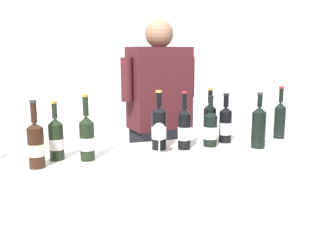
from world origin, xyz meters
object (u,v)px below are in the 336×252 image
at_px(wine_bottle_4, 210,129).
at_px(wine_bottle_10, 280,119).
at_px(wine_bottle_1, 184,129).
at_px(wine_glass, 159,133).
at_px(wine_bottle_0, 259,126).
at_px(wine_bottle_6, 87,138).
at_px(wine_bottle_2, 210,122).
at_px(wine_bottle_8, 56,139).
at_px(wine_bottle_5, 159,127).
at_px(person_server, 160,140).
at_px(wine_bottle_7, 225,124).
at_px(wine_bottle_3, 36,144).

xyz_separation_m(wine_bottle_4, wine_bottle_10, (0.51, 0.04, 0.02)).
bearing_deg(wine_bottle_1, wine_glass, -158.97).
bearing_deg(wine_bottle_0, wine_bottle_6, 176.40).
xyz_separation_m(wine_bottle_2, wine_bottle_4, (-0.04, -0.09, -0.03)).
bearing_deg(wine_bottle_1, wine_bottle_8, 179.06).
distance_m(wine_bottle_0, wine_bottle_6, 0.98).
height_order(wine_bottle_5, wine_bottle_8, wine_bottle_5).
relative_size(wine_bottle_0, wine_bottle_5, 0.96).
bearing_deg(person_server, wine_bottle_10, -40.68).
bearing_deg(wine_bottle_8, wine_bottle_2, 5.78).
height_order(wine_bottle_2, wine_bottle_10, same).
distance_m(wine_bottle_10, wine_glass, 0.87).
distance_m(wine_bottle_2, wine_bottle_7, 0.10).
distance_m(wine_bottle_2, wine_bottle_3, 1.03).
xyz_separation_m(wine_bottle_5, wine_glass, (-0.03, -0.11, -0.01)).
height_order(wine_bottle_0, wine_bottle_8, wine_bottle_0).
relative_size(wine_bottle_5, wine_bottle_10, 1.01).
xyz_separation_m(wine_bottle_1, wine_bottle_8, (-0.71, 0.01, -0.01)).
bearing_deg(person_server, wine_bottle_5, -107.85).
distance_m(wine_bottle_3, wine_bottle_10, 1.50).
distance_m(wine_bottle_5, wine_bottle_7, 0.44).
bearing_deg(wine_bottle_2, wine_bottle_1, -153.50).
relative_size(wine_bottle_2, wine_bottle_4, 1.11).
distance_m(wine_bottle_1, wine_glass, 0.18).
relative_size(wine_bottle_6, wine_bottle_8, 1.11).
bearing_deg(wine_bottle_2, wine_bottle_6, -168.69).
distance_m(wine_bottle_6, wine_bottle_10, 1.25).
bearing_deg(wine_bottle_4, wine_bottle_0, -26.33).
bearing_deg(wine_bottle_6, wine_bottle_1, 5.02).
height_order(wine_bottle_1, wine_bottle_7, wine_bottle_1).
bearing_deg(wine_bottle_2, wine_bottle_7, -19.21).
height_order(wine_bottle_7, wine_bottle_8, wine_bottle_8).
bearing_deg(wine_glass, wine_bottle_6, 177.47).
distance_m(wine_bottle_3, wine_glass, 0.63).
bearing_deg(wine_bottle_0, wine_bottle_5, 164.39).
bearing_deg(person_server, wine_bottle_2, -71.82).
distance_m(wine_bottle_1, wine_bottle_4, 0.17).
distance_m(wine_bottle_3, person_server, 1.12).
xyz_separation_m(wine_bottle_4, wine_bottle_7, (0.13, 0.06, 0.01)).
xyz_separation_m(wine_bottle_3, wine_bottle_8, (0.10, 0.11, -0.00)).
bearing_deg(wine_bottle_4, wine_bottle_6, -175.11).
height_order(wine_bottle_10, wine_glass, wine_bottle_10).
bearing_deg(wine_bottle_8, wine_bottle_4, 0.12).
height_order(wine_bottle_8, person_server, person_server).
distance_m(wine_bottle_1, wine_bottle_5, 0.15).
relative_size(wine_bottle_2, wine_glass, 1.91).
relative_size(wine_bottle_1, wine_glass, 1.90).
distance_m(wine_bottle_3, wine_bottle_6, 0.25).
relative_size(wine_bottle_0, wine_bottle_3, 0.98).
bearing_deg(wine_bottle_5, wine_bottle_2, 9.56).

